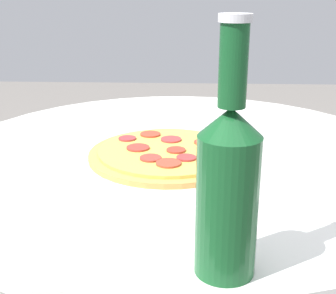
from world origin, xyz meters
TOP-DOWN VIEW (x-y plane):
  - table at (0.00, 0.00)m, footprint 0.93×0.93m
  - pizza at (-0.02, -0.04)m, footprint 0.30×0.30m
  - beer_bottle at (0.06, -0.40)m, footprint 0.07×0.07m

SIDE VIEW (x-z plane):
  - table at x=0.00m, z-range 0.17..0.85m
  - pizza at x=-0.02m, z-range 0.68..0.70m
  - beer_bottle at x=0.06m, z-range 0.65..0.93m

